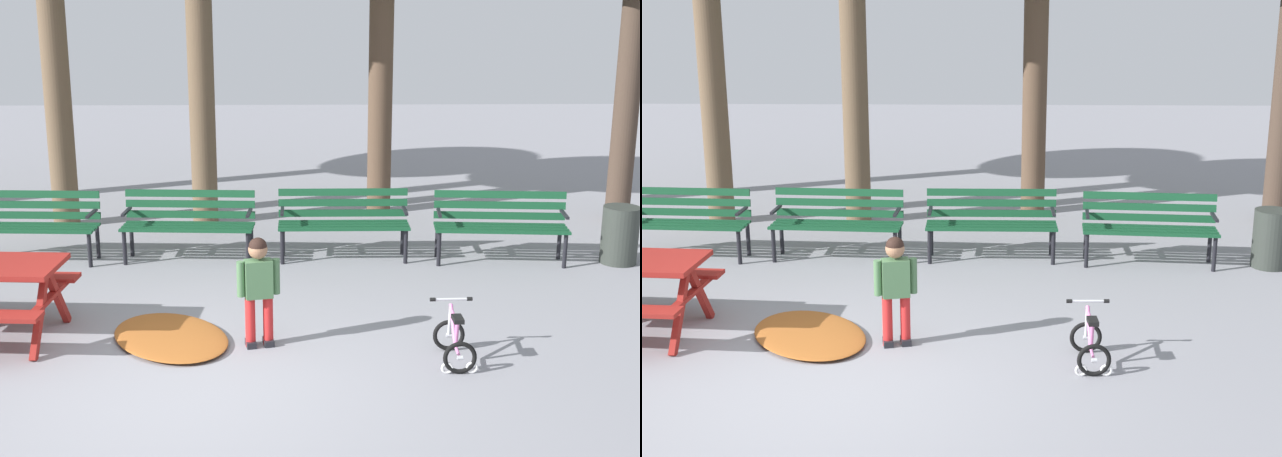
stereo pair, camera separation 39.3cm
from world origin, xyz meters
The scene contains 9 objects.
ground centered at (0.00, 0.00, 0.00)m, with size 36.00×36.00×0.00m, color gray.
park_bench_far_left centered at (-2.29, 3.68, 0.51)m, with size 1.62×0.54×0.85m.
park_bench_left centered at (-0.39, 3.68, 0.51)m, with size 1.62×0.55×0.85m.
park_bench_right centered at (1.50, 3.71, 0.51)m, with size 1.60×0.46×0.85m.
park_bench_far_right centered at (3.41, 3.54, 0.51)m, with size 1.63×0.58×0.85m.
child_standing centered at (0.58, 0.92, 0.62)m, with size 0.40×0.21×1.06m.
kids_bicycle centered at (2.36, 0.51, 0.20)m, with size 0.39×0.57×0.54m.
leaf_pile centered at (-0.27, 1.07, 0.04)m, with size 1.40×0.98×0.07m, color #9E5623.
trash_bin centered at (4.85, 3.43, 0.35)m, with size 0.44×0.44×0.70m, color #2D332D.
Camera 1 is at (0.99, -7.02, 3.34)m, focal length 50.63 mm.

